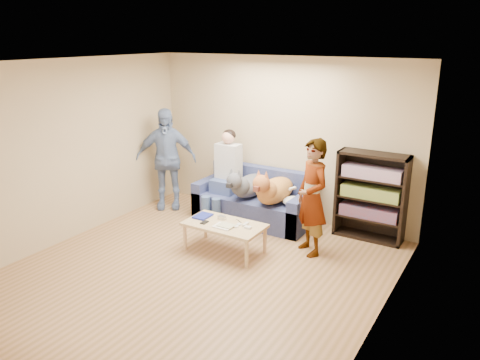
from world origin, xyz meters
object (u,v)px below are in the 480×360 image
Objects in this scene: person_standing_right at (312,197)px; dog_gray at (247,185)px; person_seated at (225,171)px; notebook_blue at (203,216)px; bookshelf at (371,194)px; sofa at (255,203)px; dog_tan at (273,190)px; person_standing_left at (166,159)px; coffee_table at (224,227)px; camera_silver at (222,217)px.

dog_gray is at bearing -162.77° from person_standing_right.
dog_gray is (0.45, -0.05, -0.15)m from person_seated.
notebook_blue is 2.46m from bookshelf.
sofa is 0.71m from person_seated.
person_standing_right is 0.96m from dog_tan.
dog_gray is (-1.30, 0.50, -0.18)m from person_standing_right.
person_standing_left is at bearing -175.48° from dog_gray.
person_standing_left is 1.72m from sofa.
person_standing_right is at bearing -120.99° from bookshelf.
person_standing_right is at bearing 30.31° from coffee_table.
dog_gray reaches higher than notebook_blue.
dog_tan is 0.90× the size of bookshelf.
bookshelf is (1.57, 1.51, 0.31)m from coffee_table.
dog_tan reaches higher than camera_silver.
person_seated is at bearing 122.33° from coffee_table.
camera_silver is 1.01m from dog_gray.
dog_tan is at bearing 79.43° from coffee_table.
person_standing_left reaches higher than camera_silver.
person_standing_right is 1.29m from camera_silver.
person_standing_right is 1.84m from person_seated.
person_seated is (1.09, 0.17, -0.10)m from person_standing_left.
sofa is 1.62× the size of dog_tan.
dog_tan is at bearing -161.61° from bookshelf.
coffee_table is at bearing -60.68° from person_standing_left.
sofa is at bearing 152.34° from dog_tan.
person_standing_left is 1.19× the size of person_seated.
dog_tan is (-0.83, 0.45, -0.16)m from person_standing_right.
person_standing_left is at bearing -149.28° from person_standing_right.
camera_silver is (1.70, -0.86, -0.43)m from person_standing_left.
person_standing_left reaches higher than coffee_table.
notebook_blue is (1.42, -0.93, -0.44)m from person_standing_left.
person_seated is at bearing -23.40° from person_standing_left.
dog_tan is at bearing -5.47° from dog_gray.
sofa is at bearing 75.66° from dog_gray.
person_seated reaches higher than notebook_blue.
coffee_table is (0.73, -1.15, -0.40)m from person_seated.
sofa reaches higher than notebook_blue.
bookshelf is (1.85, 0.41, 0.05)m from dog_gray.
dog_tan is at bearing -30.25° from person_standing_left.
person_standing_left is 6.71× the size of notebook_blue.
notebook_blue is 0.29m from camera_silver.
person_standing_left is 2.03m from dog_tan.
bookshelf reaches higher than sofa.
bookshelf is (2.30, 0.36, -0.09)m from person_seated.
person_seated is (-0.33, 1.10, 0.34)m from notebook_blue.
coffee_table is (0.40, -0.05, -0.06)m from notebook_blue.
coffee_table is at bearing -45.00° from camera_silver.
person_standing_right is 1.30× the size of dog_gray.
person_seated is at bearing 106.58° from notebook_blue.
dog_gray reaches higher than coffee_table.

